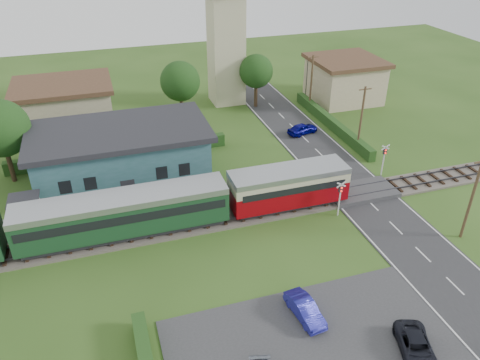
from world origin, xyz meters
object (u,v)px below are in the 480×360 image
object	(u,v)px
equipment_hut	(27,212)
house_west	(65,106)
station_building	(122,155)
car_park_blue	(305,309)
car_park_dark	(416,348)
car_on_road	(303,129)
pedestrian_far	(71,212)
house_east	(344,79)
crossing_signal_far	(384,156)
pedestrian_near	(191,191)
train	(80,221)
church_tower	(226,22)
crossing_signal_near	(340,194)

from	to	relation	value
equipment_hut	house_west	size ratio (longest dim) A/B	0.24
equipment_hut	station_building	size ratio (longest dim) A/B	0.16
car_park_blue	car_park_dark	size ratio (longest dim) A/B	0.89
car_on_road	pedestrian_far	size ratio (longest dim) A/B	2.38
house_west	house_east	bearing A→B (deg)	-1.64
equipment_hut	car_park_blue	size ratio (longest dim) A/B	0.73
station_building	crossing_signal_far	xyz separation A→B (m)	(23.60, -6.60, -0.55)
pedestrian_far	car_park_blue	bearing A→B (deg)	-130.21
equipment_hut	car_park_blue	world-z (taller)	equipment_hut
pedestrian_near	house_east	bearing A→B (deg)	-126.30
station_building	pedestrian_far	xyz separation A→B (m)	(-4.78, -6.06, -1.49)
house_west	car_park_blue	distance (m)	37.66
train	church_tower	size ratio (longest dim) A/B	2.45
church_tower	pedestrian_near	distance (m)	26.63
car_park_dark	church_tower	bearing A→B (deg)	107.36
train	house_west	bearing A→B (deg)	92.60
car_on_road	pedestrian_near	world-z (taller)	pedestrian_near
house_west	house_east	world-z (taller)	same
train	church_tower	bearing A→B (deg)	53.91
house_east	car_park_blue	bearing A→B (deg)	-121.75
church_tower	house_east	distance (m)	17.21
station_building	pedestrian_near	size ratio (longest dim) A/B	8.69
station_building	crossing_signal_near	bearing A→B (deg)	-34.81
train	car_park_dark	xyz separation A→B (m)	(17.86, -16.49, -1.55)
equipment_hut	church_tower	world-z (taller)	church_tower
car_park_blue	pedestrian_near	xyz separation A→B (m)	(-3.98, 14.83, 0.72)
station_building	crossing_signal_near	world-z (taller)	station_building
equipment_hut	crossing_signal_near	distance (m)	25.04
car_park_blue	pedestrian_far	size ratio (longest dim) A/B	2.30
equipment_hut	crossing_signal_far	world-z (taller)	crossing_signal_far
crossing_signal_near	crossing_signal_far	distance (m)	8.65
crossing_signal_far	pedestrian_far	size ratio (longest dim) A/B	2.16
pedestrian_near	car_park_dark	bearing A→B (deg)	130.83
house_west	pedestrian_far	size ratio (longest dim) A/B	7.13
house_east	crossing_signal_far	size ratio (longest dim) A/B	2.69
church_tower	car_park_dark	world-z (taller)	church_tower
equipment_hut	house_west	world-z (taller)	house_west
train	car_on_road	size ratio (longest dim) A/B	11.97
house_west	car_park_dark	bearing A→B (deg)	-64.42
station_building	house_west	bearing A→B (deg)	109.65
crossing_signal_near	car_on_road	world-z (taller)	crossing_signal_near
church_tower	house_west	size ratio (longest dim) A/B	1.63
equipment_hut	pedestrian_near	distance (m)	13.06
station_building	train	distance (m)	9.84
station_building	house_west	world-z (taller)	house_west
crossing_signal_near	car_park_dark	size ratio (longest dim) A/B	0.84
equipment_hut	house_west	xyz separation A→B (m)	(3.00, 19.80, 1.04)
train	house_west	size ratio (longest dim) A/B	4.00
church_tower	car_park_dark	distance (m)	43.57
train	pedestrian_far	size ratio (longest dim) A/B	28.51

